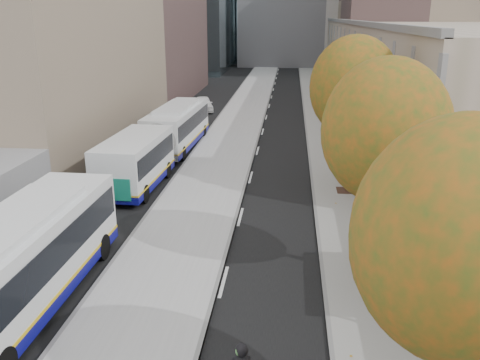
# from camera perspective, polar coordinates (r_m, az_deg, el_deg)

# --- Properties ---
(bus_platform) EXTENTS (4.25, 150.00, 0.15)m
(bus_platform) POSITION_cam_1_polar(r_m,az_deg,el_deg) (39.81, -0.75, 5.31)
(bus_platform) COLOR #A4A4A4
(bus_platform) RESTS_ON ground
(sidewalk) EXTENTS (4.75, 150.00, 0.08)m
(sidewalk) POSITION_cam_1_polar(r_m,az_deg,el_deg) (39.75, 10.83, 4.91)
(sidewalk) COLOR gray
(sidewalk) RESTS_ON ground
(building_tan) EXTENTS (18.00, 92.00, 8.00)m
(building_tan) POSITION_cam_1_polar(r_m,az_deg,el_deg) (69.41, 18.66, 13.13)
(building_tan) COLOR gray
(building_tan) RESTS_ON ground
(bus_shelter) EXTENTS (1.90, 4.40, 2.53)m
(bus_shelter) POSITION_cam_1_polar(r_m,az_deg,el_deg) (16.83, 23.35, -6.88)
(bus_shelter) COLOR #383A3F
(bus_shelter) RESTS_ON sidewalk
(tree_b) EXTENTS (4.00, 4.00, 6.97)m
(tree_b) POSITION_cam_1_polar(r_m,az_deg,el_deg) (9.91, 23.70, -6.29)
(tree_b) COLOR black
(tree_b) RESTS_ON sidewalk
(tree_c) EXTENTS (4.20, 4.20, 7.28)m
(tree_c) POSITION_cam_1_polar(r_m,az_deg,el_deg) (17.26, 16.03, 5.28)
(tree_c) COLOR black
(tree_c) RESTS_ON sidewalk
(tree_d) EXTENTS (4.40, 4.40, 7.60)m
(tree_d) POSITION_cam_1_polar(r_m,az_deg,el_deg) (26.00, 12.72, 10.13)
(tree_d) COLOR black
(tree_d) RESTS_ON sidewalk
(bus_far) EXTENTS (3.10, 16.89, 2.80)m
(bus_far) POSITION_cam_1_polar(r_m,az_deg,el_deg) (32.02, -8.72, 4.61)
(bus_far) COLOR silver
(bus_far) RESTS_ON ground
(distant_car) EXTENTS (2.66, 4.37, 1.39)m
(distant_car) POSITION_cam_1_polar(r_m,az_deg,el_deg) (49.56, -4.14, 8.53)
(distant_car) COLOR white
(distant_car) RESTS_ON ground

